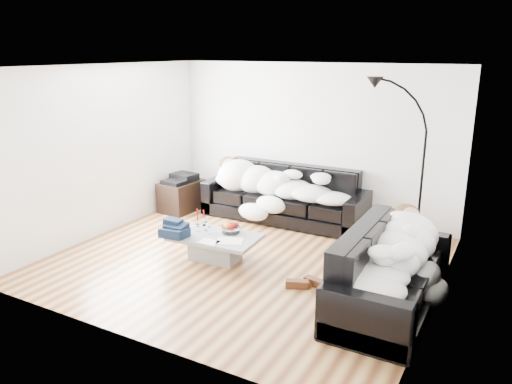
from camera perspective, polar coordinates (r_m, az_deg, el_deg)
The scene contains 24 objects.
ground at distance 6.97m, azimuth -1.20°, elevation -7.73°, with size 5.00×5.00×0.00m, color brown.
wall_back at distance 8.54m, azimuth 6.36°, elevation 5.76°, with size 5.00×0.02×2.60m, color silver.
wall_left at distance 8.08m, azimuth -16.86°, elevation 4.58°, with size 0.02×4.50×2.60m, color silver.
wall_right at distance 5.76m, azimuth 20.79°, elevation -0.21°, with size 0.02×4.50×2.60m, color silver.
ceiling at distance 6.38m, azimuth -1.34°, elevation 14.16°, with size 5.00×5.00×0.00m, color white.
sofa_back at distance 8.42m, azimuth 3.23°, elevation -0.24°, with size 2.77×0.96×0.91m, color black.
sofa_right at distance 5.83m, azimuth 15.27°, elevation -8.50°, with size 2.20×0.94×0.89m, color black.
sleeper_back at distance 8.32m, azimuth 3.10°, elevation 1.01°, with size 2.34×0.81×0.47m, color white, non-canonical shape.
sleeper_right at distance 5.75m, azimuth 15.42°, elevation -6.63°, with size 1.88×0.79×0.46m, color white, non-canonical shape.
teal_cushion at distance 6.36m, azimuth 16.42°, elevation -3.83°, with size 0.36×0.30×0.20m, color #0C4F57.
coffee_table at distance 6.94m, azimuth -4.69°, elevation -6.33°, with size 1.20×0.70×0.35m, color #939699.
fruit_bowl at distance 6.94m, azimuth -2.89°, elevation -4.04°, with size 0.26×0.26×0.16m, color white.
wine_glass_a at distance 7.05m, azimuth -5.77°, elevation -3.68°, with size 0.08×0.08×0.18m, color white.
wine_glass_b at distance 7.01m, azimuth -6.65°, elevation -3.91°, with size 0.07×0.07×0.16m, color white.
wine_glass_c at distance 6.91m, azimuth -5.37°, elevation -4.22°, with size 0.06×0.06×0.15m, color white.
candle_left at distance 7.19m, azimuth -6.70°, elevation -2.96°, with size 0.05×0.05×0.26m, color maroon.
candle_right at distance 7.22m, azimuth -5.98°, elevation -2.98°, with size 0.04×0.04×0.23m, color maroon.
newspaper_a at distance 6.66m, azimuth -3.02°, elevation -5.58°, with size 0.35×0.27×0.01m, color silver.
newspaper_b at distance 6.65m, azimuth -5.37°, elevation -5.67°, with size 0.27×0.19×0.01m, color silver.
navy_jacket at distance 6.88m, azimuth -9.39°, elevation -3.59°, with size 0.37×0.31×0.19m, color black, non-canonical shape.
shoes at distance 6.23m, azimuth 5.66°, elevation -10.29°, with size 0.47×0.34×0.11m, color #472311, non-canonical shape.
av_cabinet at distance 9.07m, azimuth -8.49°, elevation -0.44°, with size 0.53×0.77×0.53m, color black.
stereo at distance 8.98m, azimuth -8.58°, elevation 1.58°, with size 0.44×0.34×0.13m, color black.
floor_lamp at distance 7.21m, azimuth 18.42°, elevation 1.31°, with size 0.78×0.31×2.15m, color black, non-canonical shape.
Camera 1 is at (3.20, -5.52, 2.81)m, focal length 35.00 mm.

